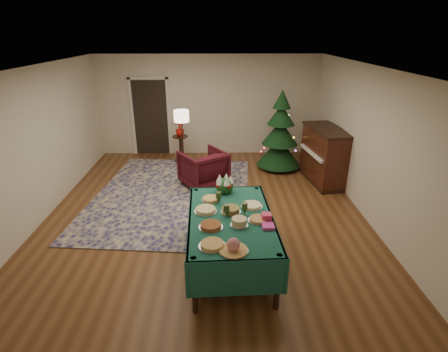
{
  "coord_description": "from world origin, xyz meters",
  "views": [
    {
      "loc": [
        0.24,
        -6.03,
        3.27
      ],
      "look_at": [
        0.34,
        -0.7,
        1.03
      ],
      "focal_mm": 28.0,
      "sensor_mm": 36.0,
      "label": 1
    }
  ],
  "objects_px": {
    "side_table": "(181,149)",
    "potted_plant": "(180,132)",
    "piano": "(325,156)",
    "floor_lamp": "(182,120)",
    "gift_box": "(266,217)",
    "christmas_tree": "(280,134)",
    "buffet_table": "(231,227)",
    "armchair": "(203,167)"
  },
  "relations": [
    {
      "from": "side_table",
      "to": "potted_plant",
      "type": "height_order",
      "value": "potted_plant"
    },
    {
      "from": "piano",
      "to": "side_table",
      "type": "bearing_deg",
      "value": 158.44
    },
    {
      "from": "floor_lamp",
      "to": "potted_plant",
      "type": "height_order",
      "value": "floor_lamp"
    },
    {
      "from": "potted_plant",
      "to": "gift_box",
      "type": "bearing_deg",
      "value": -70.16
    },
    {
      "from": "floor_lamp",
      "to": "christmas_tree",
      "type": "relative_size",
      "value": 0.76
    },
    {
      "from": "buffet_table",
      "to": "christmas_tree",
      "type": "distance_m",
      "value": 4.19
    },
    {
      "from": "armchair",
      "to": "potted_plant",
      "type": "xyz_separation_m",
      "value": [
        -0.66,
        1.56,
        0.38
      ]
    },
    {
      "from": "armchair",
      "to": "potted_plant",
      "type": "distance_m",
      "value": 1.74
    },
    {
      "from": "armchair",
      "to": "side_table",
      "type": "height_order",
      "value": "armchair"
    },
    {
      "from": "armchair",
      "to": "christmas_tree",
      "type": "relative_size",
      "value": 0.46
    },
    {
      "from": "side_table",
      "to": "piano",
      "type": "distance_m",
      "value": 3.68
    },
    {
      "from": "armchair",
      "to": "christmas_tree",
      "type": "height_order",
      "value": "christmas_tree"
    },
    {
      "from": "gift_box",
      "to": "potted_plant",
      "type": "distance_m",
      "value": 4.86
    },
    {
      "from": "gift_box",
      "to": "christmas_tree",
      "type": "relative_size",
      "value": 0.07
    },
    {
      "from": "gift_box",
      "to": "christmas_tree",
      "type": "height_order",
      "value": "christmas_tree"
    },
    {
      "from": "buffet_table",
      "to": "side_table",
      "type": "xyz_separation_m",
      "value": [
        -1.16,
        4.45,
        -0.3
      ]
    },
    {
      "from": "christmas_tree",
      "to": "side_table",
      "type": "bearing_deg",
      "value": 168.88
    },
    {
      "from": "gift_box",
      "to": "piano",
      "type": "xyz_separation_m",
      "value": [
        1.76,
        3.22,
        -0.25
      ]
    },
    {
      "from": "floor_lamp",
      "to": "piano",
      "type": "relative_size",
      "value": 0.98
    },
    {
      "from": "floor_lamp",
      "to": "potted_plant",
      "type": "xyz_separation_m",
      "value": [
        -0.11,
        0.54,
        -0.44
      ]
    },
    {
      "from": "floor_lamp",
      "to": "christmas_tree",
      "type": "distance_m",
      "value": 2.44
    },
    {
      "from": "buffet_table",
      "to": "side_table",
      "type": "distance_m",
      "value": 4.61
    },
    {
      "from": "buffet_table",
      "to": "gift_box",
      "type": "xyz_separation_m",
      "value": [
        0.49,
        -0.12,
        0.21
      ]
    },
    {
      "from": "side_table",
      "to": "piano",
      "type": "bearing_deg",
      "value": -21.56
    },
    {
      "from": "gift_box",
      "to": "piano",
      "type": "distance_m",
      "value": 3.68
    },
    {
      "from": "potted_plant",
      "to": "christmas_tree",
      "type": "bearing_deg",
      "value": -11.12
    },
    {
      "from": "gift_box",
      "to": "side_table",
      "type": "height_order",
      "value": "gift_box"
    },
    {
      "from": "gift_box",
      "to": "christmas_tree",
      "type": "bearing_deg",
      "value": 77.95
    },
    {
      "from": "potted_plant",
      "to": "piano",
      "type": "height_order",
      "value": "piano"
    },
    {
      "from": "christmas_tree",
      "to": "floor_lamp",
      "type": "bearing_deg",
      "value": -178.9
    },
    {
      "from": "christmas_tree",
      "to": "armchair",
      "type": "bearing_deg",
      "value": -150.15
    },
    {
      "from": "armchair",
      "to": "piano",
      "type": "distance_m",
      "value": 2.77
    },
    {
      "from": "floor_lamp",
      "to": "armchair",
      "type": "bearing_deg",
      "value": -62.15
    },
    {
      "from": "armchair",
      "to": "floor_lamp",
      "type": "bearing_deg",
      "value": -95.07
    },
    {
      "from": "armchair",
      "to": "side_table",
      "type": "distance_m",
      "value": 1.7
    },
    {
      "from": "christmas_tree",
      "to": "piano",
      "type": "bearing_deg",
      "value": -43.69
    },
    {
      "from": "side_table",
      "to": "piano",
      "type": "relative_size",
      "value": 0.47
    },
    {
      "from": "floor_lamp",
      "to": "piano",
      "type": "distance_m",
      "value": 3.46
    },
    {
      "from": "potted_plant",
      "to": "christmas_tree",
      "type": "distance_m",
      "value": 2.57
    },
    {
      "from": "side_table",
      "to": "christmas_tree",
      "type": "relative_size",
      "value": 0.36
    },
    {
      "from": "buffet_table",
      "to": "armchair",
      "type": "relative_size",
      "value": 2.36
    },
    {
      "from": "side_table",
      "to": "christmas_tree",
      "type": "bearing_deg",
      "value": -11.12
    }
  ]
}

